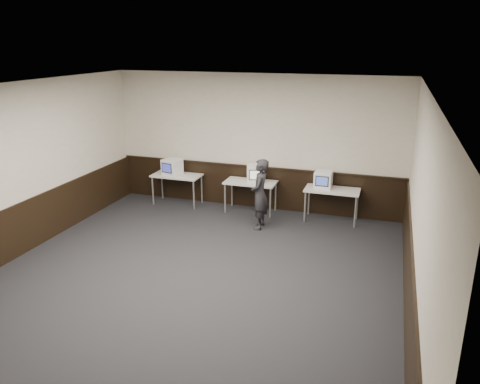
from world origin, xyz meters
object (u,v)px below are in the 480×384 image
object	(u,v)px
desk_left	(177,177)
emac_left	(172,167)
emac_right	(323,180)
desk_right	(332,192)
desk_center	(250,184)
emac_center	(255,173)
person	(260,194)

from	to	relation	value
desk_left	emac_left	xyz separation A→B (m)	(-0.10, -0.03, 0.27)
desk_left	emac_right	bearing A→B (deg)	0.56
desk_left	desk_right	distance (m)	3.80
desk_right	emac_right	distance (m)	0.34
desk_center	desk_right	world-z (taller)	same
desk_center	emac_center	size ratio (longest dim) A/B	2.32
emac_right	person	size ratio (longest dim) A/B	0.27
desk_right	person	distance (m)	1.68
desk_center	desk_left	bearing A→B (deg)	180.00
desk_center	emac_left	xyz separation A→B (m)	(-2.00, -0.03, 0.27)
desk_left	person	xyz separation A→B (m)	(2.38, -0.90, 0.09)
desk_center	person	world-z (taller)	person
emac_left	emac_center	size ratio (longest dim) A/B	0.95
emac_center	emac_right	world-z (taller)	emac_center
emac_left	emac_right	distance (m)	3.69
desk_left	desk_right	world-z (taller)	same
emac_left	emac_center	world-z (taller)	emac_center
desk_center	emac_right	world-z (taller)	emac_right
desk_center	emac_center	bearing A→B (deg)	22.66
desk_left	emac_left	size ratio (longest dim) A/B	2.44
desk_center	emac_right	xyz separation A→B (m)	(1.69, 0.03, 0.26)
desk_center	desk_right	bearing A→B (deg)	0.00
desk_left	emac_center	distance (m)	2.02
desk_center	emac_left	bearing A→B (deg)	-179.05
emac_left	person	xyz separation A→B (m)	(2.48, -0.87, -0.18)
desk_right	desk_center	bearing A→B (deg)	180.00
desk_left	emac_left	bearing A→B (deg)	-161.69
emac_center	person	bearing A→B (deg)	-85.88
desk_right	emac_left	xyz separation A→B (m)	(-3.90, -0.03, 0.27)
person	desk_left	bearing A→B (deg)	-115.34
desk_left	emac_right	xyz separation A→B (m)	(3.59, 0.03, 0.26)
person	desk_center	bearing A→B (deg)	-156.51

